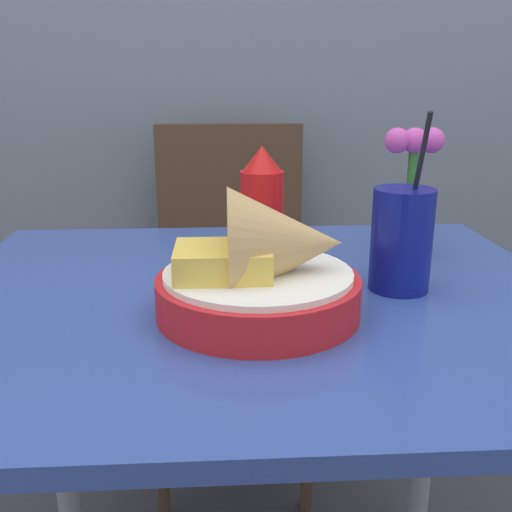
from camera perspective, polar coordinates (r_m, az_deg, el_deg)
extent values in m
cube|color=#334C9E|center=(0.81, -0.14, -4.37)|extent=(0.91, 0.75, 0.02)
cylinder|color=gray|center=(1.31, -19.03, -15.18)|extent=(0.05, 0.05, 0.74)
cylinder|color=gray|center=(1.34, 16.68, -14.28)|extent=(0.05, 0.05, 0.74)
cylinder|color=#473323|center=(1.47, -9.52, -17.60)|extent=(0.03, 0.03, 0.45)
cylinder|color=#473323|center=(1.47, 5.21, -17.28)|extent=(0.03, 0.03, 0.45)
cylinder|color=#473323|center=(1.78, -8.34, -10.98)|extent=(0.03, 0.03, 0.45)
cylinder|color=#473323|center=(1.78, 3.49, -10.75)|extent=(0.03, 0.03, 0.45)
cube|color=#473323|center=(1.50, -2.40, -6.32)|extent=(0.40, 0.40, 0.02)
cube|color=#473323|center=(1.60, -2.63, 4.53)|extent=(0.40, 0.03, 0.48)
cylinder|color=red|center=(0.72, 0.31, -3.95)|extent=(0.26, 0.26, 0.05)
cylinder|color=white|center=(0.71, 0.31, -1.80)|extent=(0.24, 0.24, 0.01)
cone|color=tan|center=(0.71, 2.94, 1.23)|extent=(0.14, 0.14, 0.14)
cube|color=#E5C14C|center=(0.70, -3.34, -0.81)|extent=(0.12, 0.09, 0.04)
cylinder|color=red|center=(0.91, 0.59, 3.82)|extent=(0.07, 0.07, 0.15)
cone|color=red|center=(0.90, 0.61, 9.72)|extent=(0.06, 0.06, 0.04)
cylinder|color=navy|center=(0.82, 14.35, 1.55)|extent=(0.09, 0.09, 0.14)
cylinder|color=black|center=(0.82, 14.29, 0.78)|extent=(0.08, 0.08, 0.12)
cylinder|color=black|center=(0.81, 15.56, 6.01)|extent=(0.01, 0.08, 0.22)
cylinder|color=#2D4738|center=(1.00, 14.93, 2.88)|extent=(0.06, 0.06, 0.10)
cylinder|color=#33722D|center=(0.98, 15.34, 8.08)|extent=(0.02, 0.02, 0.09)
sphere|color=#D14CB2|center=(0.98, 15.58, 11.08)|extent=(0.04, 0.04, 0.04)
sphere|color=#D14CB2|center=(0.97, 13.94, 11.15)|extent=(0.04, 0.04, 0.04)
sphere|color=#D14CB2|center=(0.99, 17.20, 11.00)|extent=(0.04, 0.04, 0.04)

